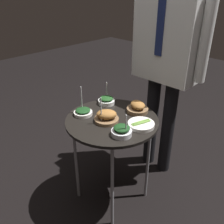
{
  "coord_description": "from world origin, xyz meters",
  "views": [
    {
      "loc": [
        0.95,
        -0.96,
        1.44
      ],
      "look_at": [
        0.0,
        0.0,
        0.71
      ],
      "focal_mm": 40.0,
      "sensor_mm": 36.0,
      "label": 1
    }
  ],
  "objects_px": {
    "bowl_roast_far_rim": "(138,107)",
    "bowl_spinach_back_left": "(122,131)",
    "serving_cart": "(112,127)",
    "bowl_asparagus_center": "(141,124)",
    "bowl_roast_back_right": "(106,117)",
    "bowl_spinach_near_rim": "(106,100)",
    "waiter_figure": "(168,48)",
    "bowl_spinach_mid_right": "(83,112)"
  },
  "relations": [
    {
      "from": "serving_cart",
      "to": "bowl_asparagus_center",
      "type": "relative_size",
      "value": 4.14
    },
    {
      "from": "serving_cart",
      "to": "bowl_spinach_near_rim",
      "type": "bearing_deg",
      "value": 144.77
    },
    {
      "from": "bowl_spinach_near_rim",
      "to": "bowl_spinach_mid_right",
      "type": "bearing_deg",
      "value": -88.19
    },
    {
      "from": "bowl_roast_far_rim",
      "to": "waiter_figure",
      "type": "distance_m",
      "value": 0.47
    },
    {
      "from": "bowl_roast_far_rim",
      "to": "bowl_spinach_back_left",
      "type": "xyz_separation_m",
      "value": [
        0.11,
        -0.28,
        -0.0
      ]
    },
    {
      "from": "bowl_roast_back_right",
      "to": "serving_cart",
      "type": "bearing_deg",
      "value": 80.09
    },
    {
      "from": "serving_cart",
      "to": "bowl_spinach_back_left",
      "type": "distance_m",
      "value": 0.2
    },
    {
      "from": "bowl_roast_far_rim",
      "to": "bowl_asparagus_center",
      "type": "xyz_separation_m",
      "value": [
        0.13,
        -0.13,
        -0.02
      ]
    },
    {
      "from": "waiter_figure",
      "to": "bowl_spinach_near_rim",
      "type": "bearing_deg",
      "value": -116.21
    },
    {
      "from": "bowl_spinach_back_left",
      "to": "bowl_spinach_near_rim",
      "type": "xyz_separation_m",
      "value": [
        -0.34,
        0.22,
        -0.0
      ]
    },
    {
      "from": "bowl_roast_back_right",
      "to": "bowl_spinach_near_rim",
      "type": "xyz_separation_m",
      "value": [
        -0.17,
        0.17,
        -0.01
      ]
    },
    {
      "from": "bowl_roast_far_rim",
      "to": "bowl_spinach_back_left",
      "type": "bearing_deg",
      "value": -67.56
    },
    {
      "from": "bowl_asparagus_center",
      "to": "waiter_figure",
      "type": "height_order",
      "value": "waiter_figure"
    },
    {
      "from": "serving_cart",
      "to": "bowl_roast_far_rim",
      "type": "relative_size",
      "value": 4.67
    },
    {
      "from": "waiter_figure",
      "to": "bowl_roast_back_right",
      "type": "bearing_deg",
      "value": -92.33
    },
    {
      "from": "bowl_spinach_back_left",
      "to": "serving_cart",
      "type": "bearing_deg",
      "value": 151.34
    },
    {
      "from": "bowl_spinach_mid_right",
      "to": "waiter_figure",
      "type": "bearing_deg",
      "value": 72.88
    },
    {
      "from": "bowl_roast_far_rim",
      "to": "bowl_asparagus_center",
      "type": "height_order",
      "value": "bowl_roast_far_rim"
    },
    {
      "from": "serving_cart",
      "to": "bowl_spinach_mid_right",
      "type": "bearing_deg",
      "value": -152.87
    },
    {
      "from": "bowl_roast_far_rim",
      "to": "bowl_spinach_near_rim",
      "type": "distance_m",
      "value": 0.24
    },
    {
      "from": "serving_cart",
      "to": "bowl_roast_far_rim",
      "type": "distance_m",
      "value": 0.21
    },
    {
      "from": "bowl_spinach_back_left",
      "to": "bowl_spinach_near_rim",
      "type": "relative_size",
      "value": 0.96
    },
    {
      "from": "serving_cart",
      "to": "waiter_figure",
      "type": "distance_m",
      "value": 0.67
    },
    {
      "from": "bowl_spinach_near_rim",
      "to": "bowl_roast_back_right",
      "type": "bearing_deg",
      "value": -44.17
    },
    {
      "from": "bowl_roast_back_right",
      "to": "waiter_figure",
      "type": "bearing_deg",
      "value": 87.67
    },
    {
      "from": "bowl_roast_far_rim",
      "to": "bowl_asparagus_center",
      "type": "relative_size",
      "value": 0.89
    },
    {
      "from": "bowl_asparagus_center",
      "to": "waiter_figure",
      "type": "relative_size",
      "value": 0.1
    },
    {
      "from": "serving_cart",
      "to": "bowl_spinach_back_left",
      "type": "bearing_deg",
      "value": -28.66
    },
    {
      "from": "bowl_roast_back_right",
      "to": "bowl_spinach_mid_right",
      "type": "xyz_separation_m",
      "value": [
        -0.17,
        -0.05,
        -0.01
      ]
    },
    {
      "from": "bowl_spinach_back_left",
      "to": "bowl_roast_back_right",
      "type": "xyz_separation_m",
      "value": [
        -0.17,
        0.05,
        0.0
      ]
    },
    {
      "from": "bowl_roast_far_rim",
      "to": "waiter_figure",
      "type": "height_order",
      "value": "waiter_figure"
    },
    {
      "from": "serving_cart",
      "to": "bowl_asparagus_center",
      "type": "bearing_deg",
      "value": 18.93
    },
    {
      "from": "serving_cart",
      "to": "bowl_spinach_near_rim",
      "type": "distance_m",
      "value": 0.24
    },
    {
      "from": "serving_cart",
      "to": "bowl_roast_back_right",
      "type": "height_order",
      "value": "bowl_roast_back_right"
    },
    {
      "from": "bowl_roast_far_rim",
      "to": "bowl_spinach_mid_right",
      "type": "xyz_separation_m",
      "value": [
        -0.22,
        -0.28,
        -0.01
      ]
    },
    {
      "from": "bowl_roast_back_right",
      "to": "waiter_figure",
      "type": "relative_size",
      "value": 0.11
    },
    {
      "from": "bowl_spinach_mid_right",
      "to": "waiter_figure",
      "type": "xyz_separation_m",
      "value": [
        0.19,
        0.61,
        0.34
      ]
    },
    {
      "from": "bowl_spinach_mid_right",
      "to": "bowl_spinach_near_rim",
      "type": "height_order",
      "value": "bowl_spinach_mid_right"
    },
    {
      "from": "bowl_spinach_near_rim",
      "to": "waiter_figure",
      "type": "distance_m",
      "value": 0.55
    },
    {
      "from": "serving_cart",
      "to": "bowl_asparagus_center",
      "type": "distance_m",
      "value": 0.2
    },
    {
      "from": "bowl_spinach_back_left",
      "to": "bowl_asparagus_center",
      "type": "xyz_separation_m",
      "value": [
        0.02,
        0.15,
        -0.02
      ]
    },
    {
      "from": "bowl_spinach_back_left",
      "to": "bowl_asparagus_center",
      "type": "distance_m",
      "value": 0.15
    }
  ]
}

